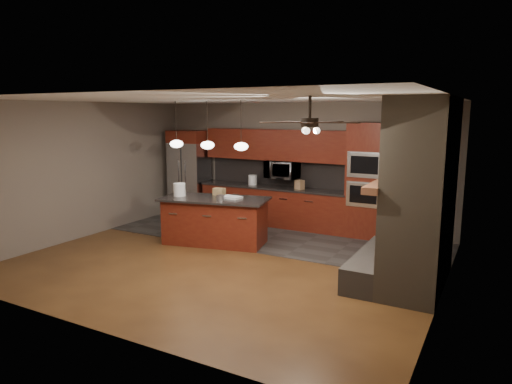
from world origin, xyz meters
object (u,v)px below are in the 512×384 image
Objects in this scene: oven_tower at (368,181)px; cardboard_box at (219,192)px; microwave at (282,170)px; kitchen_island at (215,221)px; white_bucket at (179,190)px; counter_box at (300,185)px; paint_tray at (231,197)px; counter_bucket at (253,180)px; refrigerator at (190,173)px; paint_can at (221,198)px.

cardboard_box is (-2.61, -1.60, -0.20)m from oven_tower.
microwave reaches higher than kitchen_island.
kitchen_island is 10.13× the size of cardboard_box.
white_bucket is 2.68m from counter_box.
paint_tray is (-2.21, -1.77, -0.25)m from oven_tower.
microwave is 3.16× the size of counter_bucket.
kitchen_island is (-0.54, -1.97, -0.83)m from microwave.
counter_box is at bearing -2.35° from counter_bucket.
kitchen_island is at bearing -150.76° from paint_tray.
refrigerator is 9.58× the size of cardboard_box.
cardboard_box is 1.09× the size of counter_box.
oven_tower is 3.24m from kitchen_island.
microwave is 0.80m from counter_bucket.
oven_tower is 4.47m from refrigerator.
oven_tower is at bearing -1.66° from microwave.
microwave is 2.21m from kitchen_island.
microwave reaches higher than white_bucket.
cardboard_box reaches higher than paint_tray.
paint_tray is (0.06, 0.30, -0.03)m from paint_can.
white_bucket reaches higher than counter_box.
refrigerator is (-4.46, -0.07, -0.12)m from oven_tower.
kitchen_island is (1.95, -1.84, -0.60)m from refrigerator.
paint_can is at bearing -97.79° from microwave.
counter_bucket is at bearing 179.84° from oven_tower.
refrigerator is 2.34m from white_bucket.
counter_bucket is at bearing 2.66° from refrigerator.
counter_bucket is at bearing 83.47° from kitchen_island.
refrigerator is at bearing 139.97° from cardboard_box.
oven_tower is at bearing 42.71° from paint_tray.
microwave is 2.17m from paint_can.
paint_tray is 0.44m from cardboard_box.
oven_tower is 10.66× the size of cardboard_box.
microwave is 2.49m from white_bucket.
paint_can is at bearing -137.57° from oven_tower.
counter_box reaches higher than paint_tray.
paint_tray is (2.25, -1.70, -0.13)m from refrigerator.
counter_box is at bearing 49.21° from white_bucket.
oven_tower is 3.06m from cardboard_box.
microwave is at bearing 82.21° from paint_can.
kitchen_island is at bearing -105.20° from microwave.
counter_bucket is at bearing -176.14° from microwave.
oven_tower is at bearing 24.68° from kitchen_island.
kitchen_island is at bearing -73.80° from cardboard_box.
paint_tray is at bearing -36.99° from refrigerator.
kitchen_island is 9.78× the size of counter_bucket.
paint_can is 0.77× the size of counter_box.
refrigerator reaches higher than counter_box.
oven_tower reaches higher than refrigerator.
oven_tower is 3.85m from white_bucket.
microwave is at bearing 3.02° from refrigerator.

